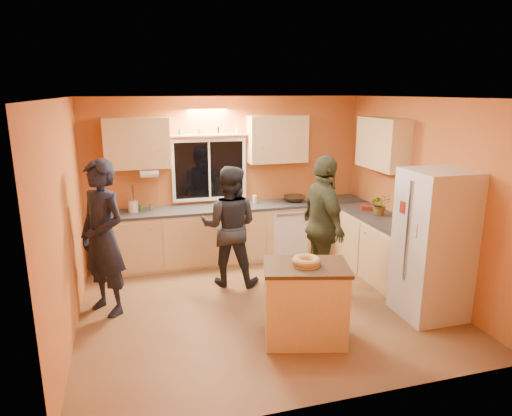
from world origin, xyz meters
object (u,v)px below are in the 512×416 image
object	(u,v)px
island	(305,302)
person_left	(103,238)
person_center	(229,226)
person_right	(323,226)
refrigerator	(434,245)

from	to	relation	value
island	person_left	world-z (taller)	person_left
person_center	island	bearing A→B (deg)	126.11
person_left	person_right	xyz separation A→B (m)	(2.78, -0.21, -0.02)
refrigerator	person_center	xyz separation A→B (m)	(-2.13, 1.59, -0.05)
island	person_left	distance (m)	2.52
island	person_left	size ratio (longest dim) A/B	0.54
person_center	person_right	bearing A→B (deg)	171.72
island	person_right	size ratio (longest dim) A/B	0.55
island	person_right	bearing A→B (deg)	72.98
refrigerator	person_left	xyz separation A→B (m)	(-3.79, 1.16, 0.06)
person_left	person_right	world-z (taller)	person_left
refrigerator	island	size ratio (longest dim) A/B	1.74
person_left	person_center	bearing A→B (deg)	65.25
refrigerator	person_right	size ratio (longest dim) A/B	0.96
person_left	person_right	bearing A→B (deg)	46.23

